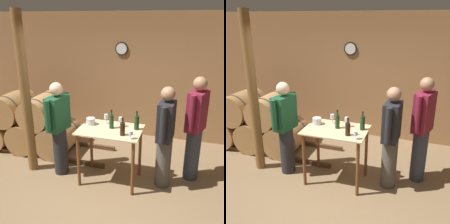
% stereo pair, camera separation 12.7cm
% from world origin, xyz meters
% --- Properties ---
extents(ground_plane, '(14.00, 14.00, 0.00)m').
position_xyz_m(ground_plane, '(0.00, 0.00, 0.00)').
color(ground_plane, brown).
extents(back_wall, '(8.40, 0.08, 2.70)m').
position_xyz_m(back_wall, '(-0.00, 2.58, 1.35)').
color(back_wall, '#996B42').
rests_on(back_wall, ground_plane).
extents(barrel_rack, '(3.42, 0.86, 1.17)m').
position_xyz_m(barrel_rack, '(-1.98, 1.28, 0.51)').
color(barrel_rack, '#4C331E').
rests_on(barrel_rack, ground_plane).
extents(tasting_table, '(0.99, 0.69, 0.92)m').
position_xyz_m(tasting_table, '(-0.05, 0.62, 0.73)').
color(tasting_table, '#D1B284').
rests_on(tasting_table, ground_plane).
extents(wooden_post, '(0.16, 0.16, 2.70)m').
position_xyz_m(wooden_post, '(-1.49, 0.57, 1.35)').
color(wooden_post, brown).
rests_on(wooden_post, ground_plane).
extents(wine_bottle_far_left, '(0.07, 0.07, 0.30)m').
position_xyz_m(wine_bottle_far_left, '(-0.05, 0.67, 1.04)').
color(wine_bottle_far_left, '#193819').
rests_on(wine_bottle_far_left, tasting_table).
extents(wine_bottle_left, '(0.08, 0.08, 0.28)m').
position_xyz_m(wine_bottle_left, '(0.18, 0.47, 1.03)').
color(wine_bottle_left, black).
rests_on(wine_bottle_left, tasting_table).
extents(wine_bottle_center, '(0.08, 0.08, 0.30)m').
position_xyz_m(wine_bottle_center, '(0.34, 0.73, 1.04)').
color(wine_bottle_center, '#193819').
rests_on(wine_bottle_center, tasting_table).
extents(wine_glass_near_left, '(0.06, 0.06, 0.16)m').
position_xyz_m(wine_glass_near_left, '(-0.19, 0.83, 1.04)').
color(wine_glass_near_left, silver).
rests_on(wine_glass_near_left, tasting_table).
extents(wine_glass_near_center, '(0.07, 0.07, 0.16)m').
position_xyz_m(wine_glass_near_center, '(0.08, 0.77, 1.04)').
color(wine_glass_near_center, silver).
rests_on(wine_glass_near_center, tasting_table).
extents(wine_glass_near_right, '(0.06, 0.06, 0.13)m').
position_xyz_m(wine_glass_near_right, '(0.33, 0.38, 1.02)').
color(wine_glass_near_right, silver).
rests_on(wine_glass_near_right, tasting_table).
extents(ice_bucket, '(0.14, 0.14, 0.11)m').
position_xyz_m(ice_bucket, '(-0.42, 0.72, 0.98)').
color(ice_bucket, silver).
rests_on(ice_bucket, tasting_table).
extents(person_host, '(0.25, 0.59, 1.64)m').
position_xyz_m(person_host, '(0.78, 0.75, 0.86)').
color(person_host, '#4C4742').
rests_on(person_host, ground_plane).
extents(person_visitor_with_scarf, '(0.29, 0.58, 1.61)m').
position_xyz_m(person_visitor_with_scarf, '(-0.94, 0.61, 0.85)').
color(person_visitor_with_scarf, '#232328').
rests_on(person_visitor_with_scarf, ground_plane).
extents(person_visitor_bearded, '(0.34, 0.56, 1.74)m').
position_xyz_m(person_visitor_bearded, '(1.22, 1.09, 0.92)').
color(person_visitor_bearded, '#333847').
rests_on(person_visitor_bearded, ground_plane).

